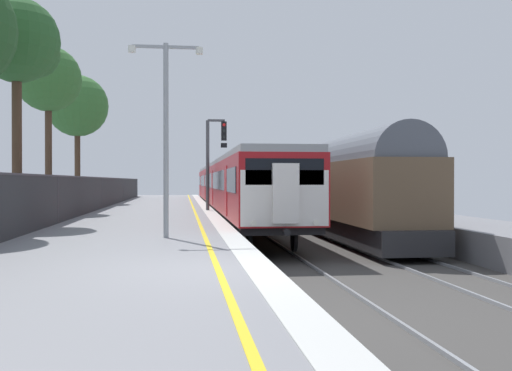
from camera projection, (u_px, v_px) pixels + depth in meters
The scene contains 8 objects.
ground at pixel (383, 300), 10.60m from camera, with size 17.40×110.00×1.21m.
commuter_train_at_platform at pixel (230, 185), 38.17m from camera, with size 2.83×41.92×3.81m.
freight_train_adjacent_track at pixel (278, 183), 43.63m from camera, with size 2.60×52.45×4.40m.
signal_gantry at pixel (213, 153), 30.73m from camera, with size 1.10×0.24×4.77m.
platform_lamp_mid at pixel (166, 122), 15.85m from camera, with size 2.00×0.20×5.26m.
background_tree_left at pixel (78, 108), 41.36m from camera, with size 4.32×4.32×9.00m.
background_tree_right at pixel (49, 81), 29.39m from camera, with size 3.27×3.27×8.30m.
background_tree_back at pixel (20, 44), 21.41m from camera, with size 3.09×3.09×8.22m.
Camera 1 is at (-0.96, -10.21, 1.54)m, focal length 41.18 mm.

